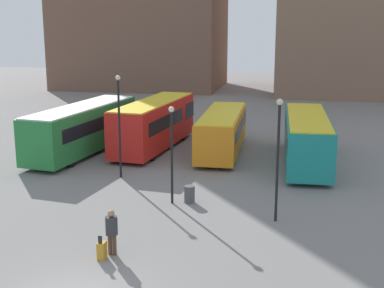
{
  "coord_description": "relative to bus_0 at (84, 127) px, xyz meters",
  "views": [
    {
      "loc": [
        6.98,
        -14.5,
        8.73
      ],
      "look_at": [
        0.99,
        14.24,
        1.94
      ],
      "focal_mm": 50.0,
      "sensor_mm": 36.0,
      "label": 1
    }
  ],
  "objects": [
    {
      "name": "suitcase",
      "position": [
        7.23,
        -15.49,
        -1.41
      ],
      "size": [
        0.28,
        0.39,
        0.98
      ],
      "rotation": [
        0.0,
        0.0,
        1.58
      ],
      "color": "#B27A1E",
      "rests_on": "ground_plane"
    },
    {
      "name": "trash_bin",
      "position": [
        9.11,
        -8.55,
        -1.33
      ],
      "size": [
        0.52,
        0.52,
        0.85
      ],
      "color": "#47474C",
      "rests_on": "ground_plane"
    },
    {
      "name": "bus_3",
      "position": [
        14.69,
        0.19,
        -0.1
      ],
      "size": [
        3.04,
        10.64,
        3.04
      ],
      "rotation": [
        0.0,
        0.0,
        1.62
      ],
      "color": "#19847F",
      "rests_on": "ground_plane"
    },
    {
      "name": "bus_1",
      "position": [
        4.32,
        2.22,
        0.06
      ],
      "size": [
        3.55,
        10.36,
        3.34
      ],
      "rotation": [
        0.0,
        0.0,
        1.47
      ],
      "color": "red",
      "rests_on": "ground_plane"
    },
    {
      "name": "lamp_post_2",
      "position": [
        13.39,
        -10.19,
        1.5
      ],
      "size": [
        0.28,
        0.28,
        5.51
      ],
      "color": "black",
      "rests_on": "ground_plane"
    },
    {
      "name": "bus_2",
      "position": [
        9.13,
        1.96,
        -0.24
      ],
      "size": [
        2.82,
        9.66,
        2.77
      ],
      "rotation": [
        0.0,
        0.0,
        1.6
      ],
      "color": "orange",
      "rests_on": "ground_plane"
    },
    {
      "name": "traveler",
      "position": [
        7.47,
        -15.03,
        -0.68
      ],
      "size": [
        0.47,
        0.47,
        1.8
      ],
      "rotation": [
        0.0,
        0.0,
        1.58
      ],
      "color": "#4C3828",
      "rests_on": "ground_plane"
    },
    {
      "name": "bus_0",
      "position": [
        0.0,
        0.0,
        0.0
      ],
      "size": [
        3.96,
        11.27,
        3.22
      ],
      "rotation": [
        0.0,
        0.0,
        1.44
      ],
      "color": "#237A38",
      "rests_on": "ground_plane"
    },
    {
      "name": "lamp_post_1",
      "position": [
        4.36,
        -5.11,
        1.66
      ],
      "size": [
        0.28,
        0.28,
        5.82
      ],
      "color": "black",
      "rests_on": "ground_plane"
    },
    {
      "name": "lamp_post_0",
      "position": [
        8.3,
        -8.82,
        1.13
      ],
      "size": [
        0.28,
        0.28,
        4.8
      ],
      "color": "black",
      "rests_on": "ground_plane"
    }
  ]
}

